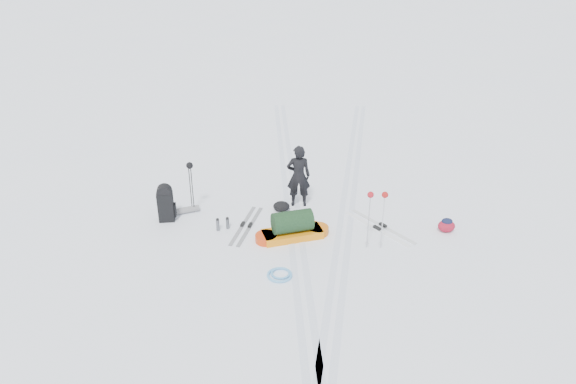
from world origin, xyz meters
name	(u,v)px	position (x,y,z in m)	size (l,w,h in m)	color
ground	(295,232)	(0.00, 0.00, 0.00)	(200.00, 200.00, 0.00)	white
ski_tracks	(321,213)	(0.61, 0.88, 0.00)	(3.38, 17.97, 0.01)	silver
skier	(298,176)	(0.07, 1.31, 0.80)	(0.58, 0.38, 1.60)	black
pulk_sled	(292,228)	(-0.06, -0.22, 0.25)	(1.78, 0.97, 0.65)	orange
expedition_rucksack	(168,203)	(-2.99, 0.54, 0.43)	(0.92, 0.70, 0.92)	black
ski_poles_black	(190,172)	(-2.49, 0.92, 1.08)	(0.17, 0.16, 1.32)	black
ski_poles_silver	(377,201)	(1.72, -0.61, 1.15)	(0.44, 0.14, 1.37)	#ADAFB4
touring_skis_grey	(246,225)	(-1.14, 0.25, 0.01)	(0.67, 1.82, 0.07)	#92959A
touring_skis_white	(380,227)	(1.97, 0.21, 0.02)	(1.48, 1.70, 0.07)	white
rope_coil	(280,274)	(-0.30, -1.69, 0.03)	(0.55, 0.55, 0.06)	#5CA8E0
small_daypack	(447,225)	(3.46, 0.09, 0.16)	(0.45, 0.37, 0.34)	maroon
thermos_pair	(223,224)	(-1.68, 0.09, 0.15)	(0.31, 0.19, 0.31)	#5A5C62
stuff_sack	(281,206)	(-0.34, 0.99, 0.13)	(0.42, 0.32, 0.25)	black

